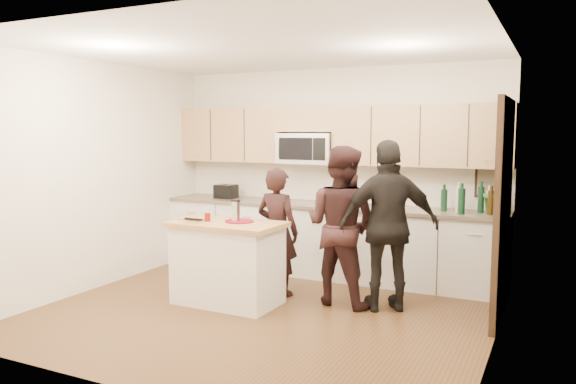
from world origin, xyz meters
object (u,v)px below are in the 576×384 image
at_px(island, 228,262).
at_px(toaster, 226,191).
at_px(woman_left, 277,231).
at_px(woman_center, 341,225).
at_px(woman_right, 389,226).

xyz_separation_m(island, toaster, (-1.01, 1.57, 0.58)).
bearing_deg(island, woman_left, 60.32).
distance_m(toaster, woman_left, 1.71).
distance_m(woman_left, woman_center, 0.78).
relative_size(woman_left, woman_right, 0.82).
bearing_deg(woman_right, woman_center, -30.60).
xyz_separation_m(island, woman_center, (1.10, 0.55, 0.41)).
bearing_deg(woman_center, island, 34.44).
distance_m(woman_center, woman_right, 0.53).
distance_m(island, woman_left, 0.70).
relative_size(woman_left, woman_center, 0.85).
bearing_deg(island, woman_center, 27.66).
distance_m(island, woman_right, 1.78).
height_order(woman_center, woman_right, woman_right).
height_order(woman_left, woman_center, woman_center).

